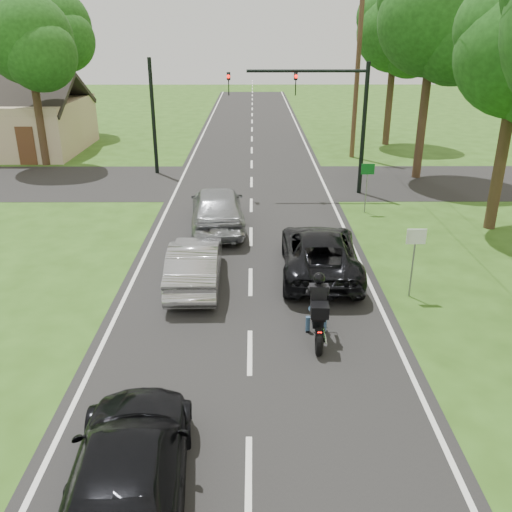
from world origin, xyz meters
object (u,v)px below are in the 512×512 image
(silver_sedan, at_px, (195,264))
(sign_green, at_px, (367,176))
(motorcycle_rider, at_px, (318,314))
(dark_suv, at_px, (320,252))
(sign_white, at_px, (415,246))
(utility_pole_far, at_px, (357,71))
(dark_car_behind, at_px, (128,471))
(traffic_signal, at_px, (324,105))
(silver_suv, at_px, (217,207))

(silver_sedan, bearing_deg, sign_green, -133.85)
(motorcycle_rider, xyz_separation_m, sign_green, (3.20, 10.38, 0.87))
(dark_suv, relative_size, sign_white, 2.43)
(silver_sedan, distance_m, utility_pole_far, 20.30)
(silver_sedan, distance_m, dark_car_behind, 8.38)
(silver_sedan, distance_m, sign_white, 6.50)
(motorcycle_rider, bearing_deg, dark_suv, 85.44)
(silver_sedan, height_order, sign_green, sign_green)
(motorcycle_rider, xyz_separation_m, silver_sedan, (-3.39, 3.21, -0.01))
(motorcycle_rider, bearing_deg, sign_green, 75.48)
(motorcycle_rider, height_order, sign_green, sign_green)
(sign_green, bearing_deg, silver_sedan, -132.58)
(motorcycle_rider, distance_m, dark_suv, 4.11)
(utility_pole_far, bearing_deg, motorcycle_rider, -101.87)
(traffic_signal, bearing_deg, dark_suv, -96.87)
(silver_sedan, xyz_separation_m, silver_suv, (0.37, 5.15, 0.16))
(silver_suv, bearing_deg, dark_car_behind, 82.56)
(sign_green, bearing_deg, silver_suv, -162.04)
(utility_pole_far, bearing_deg, traffic_signal, -109.68)
(dark_suv, bearing_deg, utility_pole_far, -100.56)
(silver_suv, bearing_deg, sign_white, 130.34)
(motorcycle_rider, distance_m, sign_white, 3.92)
(utility_pole_far, height_order, sign_white, utility_pole_far)
(silver_sedan, xyz_separation_m, utility_pole_far, (7.89, 18.19, 4.37))
(dark_car_behind, height_order, sign_white, sign_white)
(sign_white, xyz_separation_m, sign_green, (0.20, 8.00, 0.00))
(silver_suv, distance_m, traffic_signal, 7.59)
(dark_suv, relative_size, utility_pole_far, 0.52)
(traffic_signal, distance_m, sign_green, 4.24)
(dark_car_behind, bearing_deg, traffic_signal, -110.14)
(silver_sedan, xyz_separation_m, traffic_signal, (5.02, 10.19, 3.42))
(silver_suv, xyz_separation_m, dark_car_behind, (-0.63, -13.53, -0.16))
(traffic_signal, bearing_deg, silver_suv, -132.75)
(silver_suv, height_order, dark_car_behind, silver_suv)
(dark_suv, xyz_separation_m, dark_car_behind, (-4.16, -9.25, -0.02))
(motorcycle_rider, bearing_deg, silver_sedan, 139.19)
(dark_suv, distance_m, utility_pole_far, 18.30)
(silver_sedan, relative_size, sign_green, 2.01)
(silver_suv, xyz_separation_m, traffic_signal, (4.65, 5.03, 3.27))
(sign_white, relative_size, sign_green, 1.00)
(silver_suv, relative_size, sign_white, 2.37)
(traffic_signal, distance_m, utility_pole_far, 8.55)
(utility_pole_far, bearing_deg, dark_car_behind, -107.03)
(traffic_signal, xyz_separation_m, sign_white, (1.36, -11.02, -2.54))
(dark_car_behind, bearing_deg, silver_sedan, -96.00)
(motorcycle_rider, relative_size, dark_suv, 0.41)
(silver_sedan, bearing_deg, motorcycle_rider, 135.32)
(sign_white, bearing_deg, silver_suv, 135.14)
(silver_sedan, distance_m, sign_green, 9.77)
(motorcycle_rider, distance_m, utility_pole_far, 22.29)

